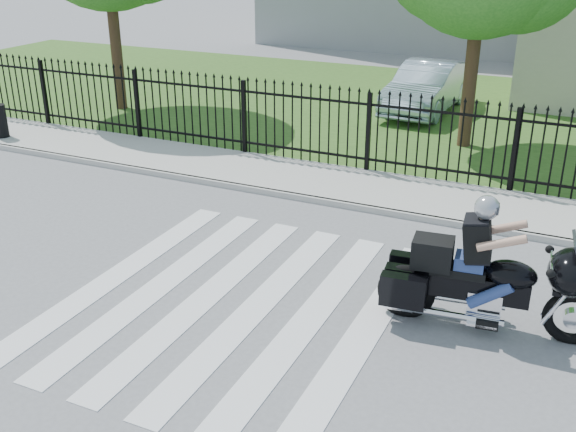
% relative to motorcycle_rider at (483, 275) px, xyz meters
% --- Properties ---
extents(ground, '(120.00, 120.00, 0.00)m').
position_rel_motorcycle_rider_xyz_m(ground, '(-3.33, -0.80, -0.79)').
color(ground, slate).
rests_on(ground, ground).
extents(crosswalk, '(5.00, 5.50, 0.01)m').
position_rel_motorcycle_rider_xyz_m(crosswalk, '(-3.33, -0.80, -0.78)').
color(crosswalk, silver).
rests_on(crosswalk, ground).
extents(sidewalk, '(40.00, 2.00, 0.12)m').
position_rel_motorcycle_rider_xyz_m(sidewalk, '(-3.33, 4.20, -0.73)').
color(sidewalk, '#ADAAA3').
rests_on(sidewalk, ground).
extents(curb, '(40.00, 0.12, 0.12)m').
position_rel_motorcycle_rider_xyz_m(curb, '(-3.33, 3.20, -0.73)').
color(curb, '#ADAAA3').
rests_on(curb, ground).
extents(grass_strip, '(40.00, 12.00, 0.02)m').
position_rel_motorcycle_rider_xyz_m(grass_strip, '(-3.33, 11.20, -0.78)').
color(grass_strip, '#30541D').
rests_on(grass_strip, ground).
extents(iron_fence, '(26.00, 0.04, 1.80)m').
position_rel_motorcycle_rider_xyz_m(iron_fence, '(-3.33, 5.20, 0.11)').
color(iron_fence, black).
rests_on(iron_fence, ground).
extents(motorcycle_rider, '(2.91, 1.10, 1.93)m').
position_rel_motorcycle_rider_xyz_m(motorcycle_rider, '(0.00, 0.00, 0.00)').
color(motorcycle_rider, black).
rests_on(motorcycle_rider, ground).
extents(parked_car, '(1.72, 4.34, 1.40)m').
position_rel_motorcycle_rider_xyz_m(parked_car, '(-3.53, 11.10, -0.07)').
color(parked_car, '#9EB4C6').
rests_on(parked_car, grass_strip).
extents(litter_bin, '(0.38, 0.38, 0.82)m').
position_rel_motorcycle_rider_xyz_m(litter_bin, '(-12.45, 3.71, -0.26)').
color(litter_bin, black).
rests_on(litter_bin, sidewalk).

